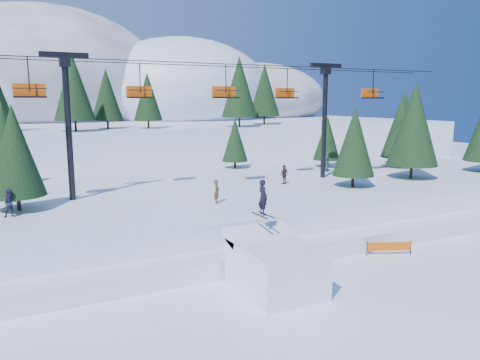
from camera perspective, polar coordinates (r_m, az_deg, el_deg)
name	(u,v)px	position (r m, az deg, el deg)	size (l,w,h in m)	color
ground	(327,305)	(23.23, 10.54, -14.74)	(160.00, 160.00, 0.00)	white
mid_shelf	(191,204)	(37.99, -6.00, -2.96)	(70.00, 22.00, 2.50)	white
berm	(248,247)	(29.34, 1.03, -8.16)	(70.00, 6.00, 1.10)	white
mountain_ridge	(52,100)	(90.43, -21.92, 9.08)	(119.00, 60.32, 26.46)	white
jump_kicker	(275,265)	(24.02, 4.28, -10.31)	(3.59, 4.89, 5.49)	white
chairlift	(204,103)	(37.59, -4.37, 9.33)	(46.00, 3.21, 10.28)	black
conifer_stand	(228,135)	(38.46, -1.52, 5.51)	(63.29, 17.33, 8.66)	black
distant_skiers	(206,182)	(36.02, -4.17, -0.26)	(29.42, 9.10, 1.74)	#1B332F
banner_near	(389,247)	(30.86, 17.72, -7.74)	(2.65, 1.12, 0.90)	black
banner_far	(365,235)	(32.90, 15.01, -6.52)	(2.69, 1.03, 0.90)	black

